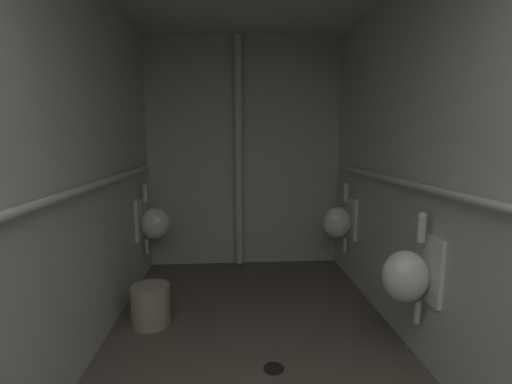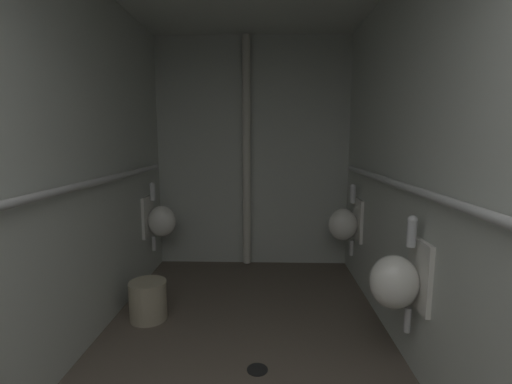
{
  "view_description": "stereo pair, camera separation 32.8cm",
  "coord_description": "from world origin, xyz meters",
  "px_view_note": "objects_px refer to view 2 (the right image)",
  "views": [
    {
      "loc": [
        -0.16,
        0.06,
        1.52
      ],
      "look_at": [
        0.07,
        3.31,
        1.03
      ],
      "focal_mm": 24.96,
      "sensor_mm": 36.0,
      "label": 1
    },
    {
      "loc": [
        0.17,
        0.06,
        1.52
      ],
      "look_at": [
        0.07,
        3.31,
        1.03
      ],
      "focal_mm": 24.96,
      "sensor_mm": 36.0,
      "label": 2
    }
  ],
  "objects_px": {
    "urinal_right_far": "(345,223)",
    "standpipe_back_wall": "(247,154)",
    "waste_bin": "(148,300)",
    "urinal_left_mid": "(160,220)",
    "urinal_right_mid": "(398,280)",
    "floor_drain": "(257,369)"
  },
  "relations": [
    {
      "from": "urinal_right_far",
      "to": "standpipe_back_wall",
      "type": "height_order",
      "value": "standpipe_back_wall"
    },
    {
      "from": "urinal_right_far",
      "to": "waste_bin",
      "type": "xyz_separation_m",
      "value": [
        -1.82,
        -0.83,
        -0.48
      ]
    },
    {
      "from": "urinal_left_mid",
      "to": "standpipe_back_wall",
      "type": "bearing_deg",
      "value": 25.04
    },
    {
      "from": "urinal_left_mid",
      "to": "urinal_right_mid",
      "type": "height_order",
      "value": "same"
    },
    {
      "from": "standpipe_back_wall",
      "to": "urinal_left_mid",
      "type": "bearing_deg",
      "value": -154.96
    },
    {
      "from": "urinal_left_mid",
      "to": "urinal_right_mid",
      "type": "xyz_separation_m",
      "value": [
        1.97,
        -1.6,
        0.0
      ]
    },
    {
      "from": "standpipe_back_wall",
      "to": "waste_bin",
      "type": "xyz_separation_m",
      "value": [
        -0.76,
        -1.35,
        -1.18
      ]
    },
    {
      "from": "urinal_right_mid",
      "to": "urinal_right_far",
      "type": "bearing_deg",
      "value": 90.0
    },
    {
      "from": "urinal_right_mid",
      "to": "waste_bin",
      "type": "relative_size",
      "value": 2.29
    },
    {
      "from": "urinal_left_mid",
      "to": "urinal_right_mid",
      "type": "relative_size",
      "value": 1.0
    },
    {
      "from": "urinal_right_mid",
      "to": "urinal_right_far",
      "type": "distance_m",
      "value": 1.51
    },
    {
      "from": "urinal_right_far",
      "to": "standpipe_back_wall",
      "type": "distance_m",
      "value": 1.37
    },
    {
      "from": "urinal_right_far",
      "to": "standpipe_back_wall",
      "type": "relative_size",
      "value": 0.29
    },
    {
      "from": "urinal_right_mid",
      "to": "urinal_right_far",
      "type": "xyz_separation_m",
      "value": [
        0.0,
        1.51,
        0.0
      ]
    },
    {
      "from": "floor_drain",
      "to": "waste_bin",
      "type": "height_order",
      "value": "waste_bin"
    },
    {
      "from": "urinal_left_mid",
      "to": "standpipe_back_wall",
      "type": "xyz_separation_m",
      "value": [
        0.92,
        0.43,
        0.7
      ]
    },
    {
      "from": "urinal_left_mid",
      "to": "urinal_right_far",
      "type": "height_order",
      "value": "same"
    },
    {
      "from": "urinal_left_mid",
      "to": "urinal_right_far",
      "type": "distance_m",
      "value": 1.98
    },
    {
      "from": "urinal_right_far",
      "to": "urinal_left_mid",
      "type": "bearing_deg",
      "value": 177.44
    },
    {
      "from": "standpipe_back_wall",
      "to": "waste_bin",
      "type": "distance_m",
      "value": 1.95
    },
    {
      "from": "floor_drain",
      "to": "waste_bin",
      "type": "distance_m",
      "value": 1.16
    },
    {
      "from": "urinal_right_far",
      "to": "standpipe_back_wall",
      "type": "bearing_deg",
      "value": 153.87
    }
  ]
}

